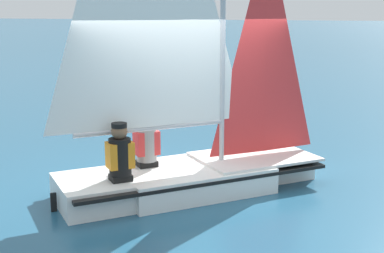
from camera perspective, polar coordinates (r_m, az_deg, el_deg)
ground_plane at (r=8.04m, az=-0.00°, el=-6.77°), size 260.00×260.00×0.00m
sailboat_main at (r=7.74m, az=-0.38°, el=0.25°), size 3.64×3.72×6.13m
sailor_helm at (r=7.88m, az=-4.87°, el=-2.41°), size 0.42×0.43×1.16m
sailor_crew at (r=7.26m, az=-7.67°, el=-3.76°), size 0.42×0.43×1.16m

